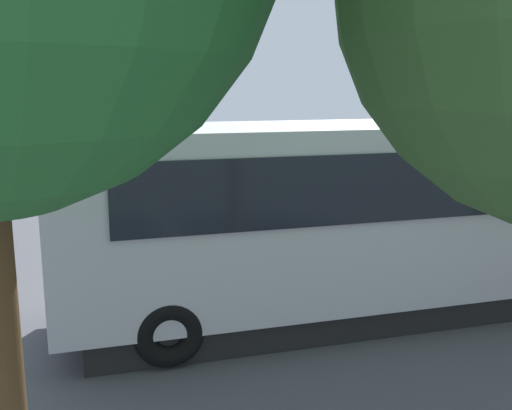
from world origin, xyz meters
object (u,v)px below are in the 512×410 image
at_px(spectator_left, 317,220).
at_px(stunt_motorcycle, 139,214).
at_px(traffic_cone, 249,212).
at_px(parked_motorcycle_silver, 461,241).
at_px(tour_bus, 373,218).
at_px(spectator_centre, 260,222).
at_px(spectator_far_left, 377,214).
at_px(parked_motorcycle_dark, 349,252).

xyz_separation_m(spectator_left, stunt_motorcycle, (3.43, -3.67, -0.41)).
bearing_deg(traffic_cone, parked_motorcycle_silver, 124.46).
height_order(spectator_left, stunt_motorcycle, spectator_left).
height_order(tour_bus, spectator_centre, tour_bus).
height_order(spectator_far_left, spectator_left, spectator_far_left).
bearing_deg(spectator_left, parked_motorcycle_dark, 118.58).
height_order(spectator_left, parked_motorcycle_dark, spectator_left).
distance_m(spectator_centre, traffic_cone, 4.57).
xyz_separation_m(spectator_left, traffic_cone, (0.26, -4.39, -0.72)).
height_order(spectator_far_left, traffic_cone, spectator_far_left).
xyz_separation_m(parked_motorcycle_silver, stunt_motorcycle, (6.61, -4.31, 0.13)).
relative_size(spectator_far_left, traffic_cone, 2.75).
height_order(parked_motorcycle_silver, parked_motorcycle_dark, same).
relative_size(tour_bus, parked_motorcycle_dark, 5.12).
xyz_separation_m(tour_bus, spectator_left, (-0.10, -2.69, -0.62)).
distance_m(parked_motorcycle_silver, traffic_cone, 6.11).
bearing_deg(spectator_centre, parked_motorcycle_dark, 156.01).
relative_size(spectator_left, traffic_cone, 2.74).
bearing_deg(parked_motorcycle_silver, spectator_centre, -8.18).
relative_size(spectator_far_left, spectator_centre, 0.97).
bearing_deg(tour_bus, traffic_cone, -88.65).
bearing_deg(spectator_centre, tour_bus, 113.96).
bearing_deg(stunt_motorcycle, spectator_centre, 120.17).
distance_m(stunt_motorcycle, traffic_cone, 3.26).
bearing_deg(spectator_left, parked_motorcycle_silver, 168.61).
distance_m(tour_bus, spectator_left, 2.76).
xyz_separation_m(spectator_left, parked_motorcycle_silver, (-3.19, 0.64, -0.54)).
height_order(tour_bus, spectator_left, tour_bus).
relative_size(tour_bus, spectator_left, 6.10).
bearing_deg(parked_motorcycle_silver, tour_bus, 31.90).
relative_size(parked_motorcycle_dark, traffic_cone, 3.26).
height_order(spectator_far_left, stunt_motorcycle, spectator_far_left).
xyz_separation_m(spectator_far_left, parked_motorcycle_dark, (1.09, 0.87, -0.55)).
height_order(parked_motorcycle_dark, traffic_cone, parked_motorcycle_dark).
bearing_deg(stunt_motorcycle, spectator_left, 133.03).
bearing_deg(traffic_cone, parked_motorcycle_dark, 97.49).
relative_size(spectator_far_left, spectator_left, 1.00).
height_order(spectator_left, parked_motorcycle_silver, spectator_left).
relative_size(tour_bus, stunt_motorcycle, 5.12).
bearing_deg(parked_motorcycle_silver, traffic_cone, -55.54).
xyz_separation_m(spectator_far_left, stunt_motorcycle, (4.93, -3.56, -0.42)).
xyz_separation_m(spectator_far_left, parked_motorcycle_silver, (-1.69, 0.76, -0.55)).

